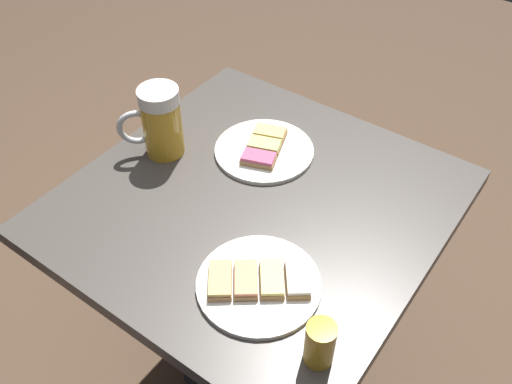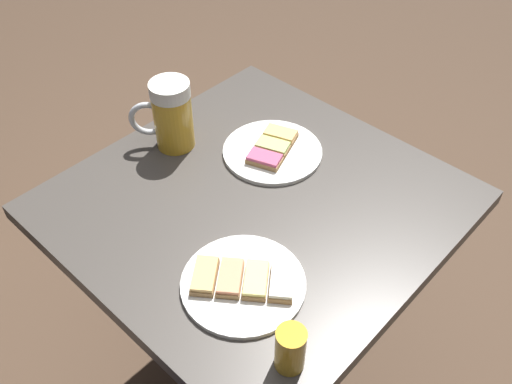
% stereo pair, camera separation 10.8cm
% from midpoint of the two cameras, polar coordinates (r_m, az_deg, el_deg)
% --- Properties ---
extents(ground_plane, '(6.00, 6.00, 0.00)m').
position_cam_midpoint_polar(ground_plane, '(1.81, 1.79, -17.78)').
color(ground_plane, '#4C3828').
extents(cafe_table, '(0.76, 0.77, 0.74)m').
position_cam_midpoint_polar(cafe_table, '(1.32, 2.35, -5.61)').
color(cafe_table, black).
rests_on(cafe_table, ground_plane).
extents(plate_near, '(0.23, 0.23, 0.03)m').
position_cam_midpoint_polar(plate_near, '(1.05, 1.67, -9.30)').
color(plate_near, white).
rests_on(plate_near, cafe_table).
extents(plate_far, '(0.23, 0.23, 0.03)m').
position_cam_midpoint_polar(plate_far, '(1.32, 4.04, 4.18)').
color(plate_far, white).
rests_on(plate_far, cafe_table).
extents(beer_mug, '(0.12, 0.12, 0.17)m').
position_cam_midpoint_polar(beer_mug, '(1.30, -6.31, 7.69)').
color(beer_mug, gold).
rests_on(beer_mug, cafe_table).
extents(beer_glass_small, '(0.05, 0.05, 0.09)m').
position_cam_midpoint_polar(beer_glass_small, '(0.94, 6.95, -15.77)').
color(beer_glass_small, gold).
rests_on(beer_glass_small, cafe_table).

